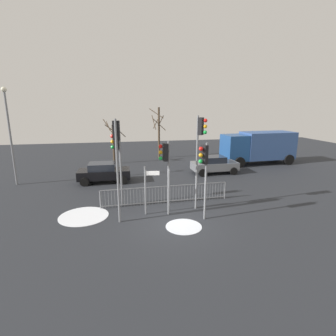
# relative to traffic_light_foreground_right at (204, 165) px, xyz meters

# --- Properties ---
(ground_plane) EXTENTS (60.00, 60.00, 0.00)m
(ground_plane) POSITION_rel_traffic_light_foreground_right_xyz_m (-1.40, -0.02, -2.87)
(ground_plane) COLOR #26282D
(traffic_light_foreground_right) EXTENTS (0.52, 0.42, 3.91)m
(traffic_light_foreground_right) POSITION_rel_traffic_light_foreground_right_xyz_m (0.00, 0.00, 0.00)
(traffic_light_foreground_right) COLOR slate
(traffic_light_foreground_right) RESTS_ON ground
(traffic_light_mid_right) EXTENTS (0.35, 0.57, 5.06)m
(traffic_light_mid_right) POSITION_rel_traffic_light_foreground_right_xyz_m (-4.09, 0.68, 0.83)
(traffic_light_mid_right) COLOR slate
(traffic_light_mid_right) RESTS_ON ground
(traffic_light_rear_left) EXTENTS (0.48, 0.45, 5.13)m
(traffic_light_rear_left) POSITION_rel_traffic_light_foreground_right_xyz_m (0.21, 1.42, 0.88)
(traffic_light_rear_left) COLOR slate
(traffic_light_rear_left) RESTS_ON ground
(traffic_light_foreground_left) EXTENTS (0.57, 0.34, 3.91)m
(traffic_light_foreground_left) POSITION_rel_traffic_light_foreground_right_xyz_m (-1.70, 1.00, -0.00)
(traffic_light_foreground_left) COLOR slate
(traffic_light_foreground_left) RESTS_ON ground
(traffic_light_rear_right) EXTENTS (0.55, 0.37, 4.25)m
(traffic_light_rear_right) POSITION_rel_traffic_light_foreground_right_xyz_m (-4.08, 2.85, 0.25)
(traffic_light_rear_right) COLOR slate
(traffic_light_rear_right) RESTS_ON ground
(direction_sign_post) EXTENTS (0.78, 0.17, 2.60)m
(direction_sign_post) POSITION_rel_traffic_light_foreground_right_xyz_m (-2.67, 1.23, -1.39)
(direction_sign_post) COLOR slate
(direction_sign_post) RESTS_ON ground
(pedestrian_guard_railing) EXTENTS (7.53, 0.29, 1.07)m
(pedestrian_guard_railing) POSITION_rel_traffic_light_foreground_right_xyz_m (-1.40, 2.60, -2.31)
(pedestrian_guard_railing) COLOR slate
(pedestrian_guard_railing) RESTS_ON ground
(car_black_near) EXTENTS (3.83, 1.98, 1.47)m
(car_black_near) POSITION_rel_traffic_light_foreground_right_xyz_m (-5.16, 7.82, -2.10)
(car_black_near) COLOR black
(car_black_near) RESTS_ON ground
(car_grey_mid) EXTENTS (3.83, 1.98, 1.47)m
(car_grey_mid) POSITION_rel_traffic_light_foreground_right_xyz_m (3.89, 8.73, -2.10)
(car_grey_mid) COLOR slate
(car_grey_mid) RESTS_ON ground
(delivery_truck) EXTENTS (7.16, 3.00, 3.10)m
(delivery_truck) POSITION_rel_traffic_light_foreground_right_xyz_m (9.51, 11.51, -1.13)
(delivery_truck) COLOR #33518C
(delivery_truck) RESTS_ON ground
(street_lamp) EXTENTS (0.36, 0.36, 6.85)m
(street_lamp) POSITION_rel_traffic_light_foreground_right_xyz_m (-11.38, 8.35, 1.32)
(street_lamp) COLOR slate
(street_lamp) RESTS_ON ground
(bare_tree_left) EXTENTS (2.13, 1.58, 4.36)m
(bare_tree_left) POSITION_rel_traffic_light_foreground_right_xyz_m (-4.43, 14.19, -0.70)
(bare_tree_left) COLOR #473828
(bare_tree_left) RESTS_ON ground
(bare_tree_centre) EXTENTS (1.68, 1.69, 5.43)m
(bare_tree_centre) POSITION_rel_traffic_light_foreground_right_xyz_m (0.34, 16.11, 0.05)
(bare_tree_centre) COLOR #473828
(bare_tree_centre) RESTS_ON ground
(snow_patch_kerb) EXTENTS (1.73, 1.73, 0.01)m
(snow_patch_kerb) POSITION_rel_traffic_light_foreground_right_xyz_m (-1.12, -0.58, -2.86)
(snow_patch_kerb) COLOR silver
(snow_patch_kerb) RESTS_ON ground
(snow_patch_island) EXTENTS (2.55, 2.55, 0.01)m
(snow_patch_island) POSITION_rel_traffic_light_foreground_right_xyz_m (-5.96, 1.59, -2.86)
(snow_patch_island) COLOR white
(snow_patch_island) RESTS_ON ground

